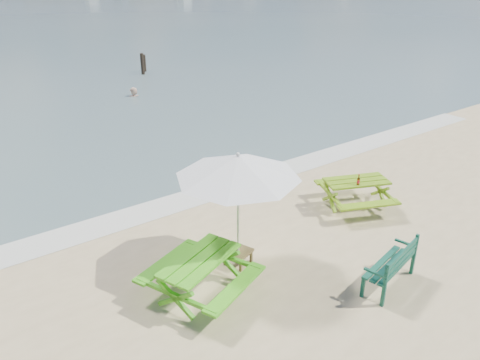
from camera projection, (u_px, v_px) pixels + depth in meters
foam_strip at (211, 192)px, 11.74m from camera, size 22.00×0.90×0.01m
picnic_table_left at (200, 277)px, 7.95m from camera, size 2.05×2.14×0.73m
picnic_table_right at (355, 194)px, 10.89m from camera, size 1.96×2.04×0.69m
park_bench at (389, 273)px, 8.24m from camera, size 1.36×0.71×0.80m
side_table at (238, 257)px, 8.86m from camera, size 0.57×0.57×0.29m
patio_umbrella at (238, 166)px, 8.09m from camera, size 2.87×2.87×2.22m
beer_bottle at (358, 181)px, 10.48m from camera, size 0.06×0.06×0.25m
swimmer at (135, 107)px, 20.63m from camera, size 0.70×0.51×1.75m
mooring_pilings at (143, 65)px, 24.59m from camera, size 0.57×0.77×1.28m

